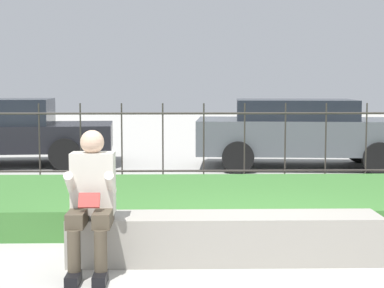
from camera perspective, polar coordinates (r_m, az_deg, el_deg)
The scene contains 6 objects.
ground_plane at distance 6.08m, azimuth 5.80°, elevation -10.29°, with size 60.00×60.00×0.00m, color #B2AFA8.
stone_bench at distance 6.00m, azimuth 2.91°, elevation -8.57°, with size 2.86×0.52×0.44m.
person_seated_reader at distance 5.65m, azimuth -8.92°, elevation -4.57°, with size 0.42×0.73×1.24m.
grass_berm at distance 8.04m, azimuth 3.98°, elevation -5.20°, with size 10.99×2.73×0.32m.
iron_fence at distance 10.08m, azimuth 2.87°, elevation 0.06°, with size 8.99×0.03×1.33m.
car_parked_center at distance 12.66m, azimuth 9.68°, elevation 1.15°, with size 4.23×2.24×1.33m.
Camera 1 is at (-0.74, -5.81, 1.64)m, focal length 60.00 mm.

